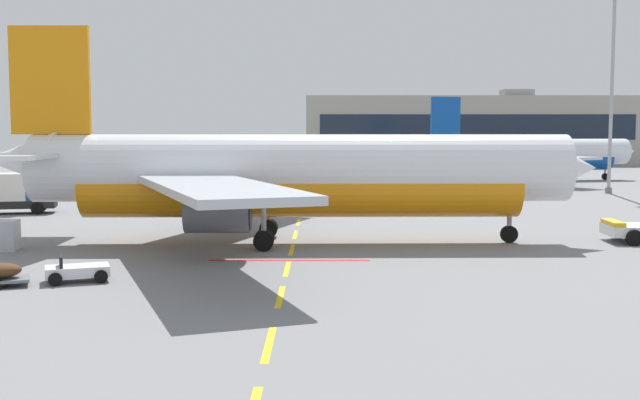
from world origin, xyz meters
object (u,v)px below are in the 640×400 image
object	(u,v)px
catering_truck	(9,193)
apron_light_mast_far	(617,54)
airliner_mid_left	(534,154)
uld_cargo_container	(5,235)
airliner_foreground	(294,174)

from	to	relation	value
catering_truck	apron_light_mast_far	distance (m)	59.55
airliner_mid_left	uld_cargo_container	bearing A→B (deg)	-126.89
airliner_foreground	apron_light_mast_far	distance (m)	49.35
airliner_foreground	apron_light_mast_far	size ratio (longest dim) A/B	1.52
airliner_mid_left	catering_truck	world-z (taller)	airliner_mid_left
airliner_foreground	catering_truck	size ratio (longest dim) A/B	4.72
airliner_mid_left	uld_cargo_container	world-z (taller)	airliner_mid_left
catering_truck	uld_cargo_container	world-z (taller)	catering_truck
uld_cargo_container	catering_truck	bearing A→B (deg)	111.62
catering_truck	airliner_foreground	bearing A→B (deg)	-35.17
airliner_foreground	catering_truck	distance (m)	28.03
apron_light_mast_far	uld_cargo_container	bearing A→B (deg)	-140.43
uld_cargo_container	apron_light_mast_far	distance (m)	62.63
airliner_foreground	airliner_mid_left	size ratio (longest dim) A/B	1.14
airliner_mid_left	catering_truck	bearing A→B (deg)	-141.98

